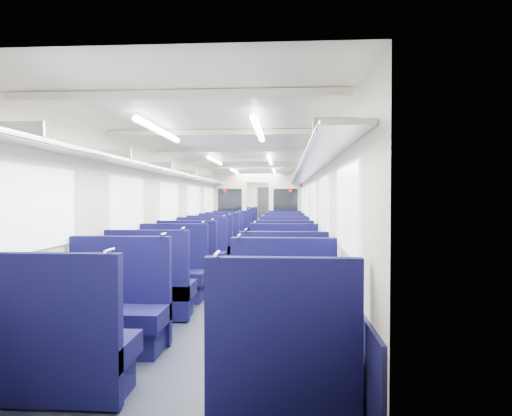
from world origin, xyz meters
The scene contains 41 objects.
floor centered at (0.00, 0.00, 0.00)m, with size 2.80×18.00×0.01m, color black.
ceiling centered at (0.00, 0.00, 2.35)m, with size 2.80×18.00×0.01m, color silver.
wall_left centered at (-1.40, 0.00, 1.18)m, with size 0.02×18.00×2.35m, color beige.
dado_left centered at (-1.39, 0.00, 0.35)m, with size 0.03×17.90×0.70m, color #111037.
wall_right centered at (1.40, 0.00, 1.18)m, with size 0.02×18.00×2.35m, color beige.
dado_right centered at (1.39, 0.00, 0.35)m, with size 0.03×17.90×0.70m, color #111037.
wall_far centered at (0.00, 9.00, 1.18)m, with size 2.80×0.02×2.35m, color beige.
luggage_rack_left centered at (-1.21, 0.00, 1.97)m, with size 0.36×17.40×0.18m.
luggage_rack_right centered at (1.21, 0.00, 1.97)m, with size 0.36×17.40×0.18m.
windows centered at (0.00, -0.46, 1.42)m, with size 2.78×15.60×0.75m.
ceiling_fittings centered at (0.00, -0.26, 2.29)m, with size 2.70×16.06×0.11m.
end_door centered at (0.00, 8.94, 1.00)m, with size 0.75×0.06×2.00m, color black.
bulkhead centered at (0.00, 2.58, 1.23)m, with size 2.80×0.10×2.35m.
seat_0 centered at (-0.83, -8.21, 0.36)m, with size 1.03×0.57×1.16m.
seat_1 centered at (0.83, -8.33, 0.36)m, with size 1.03×0.57×1.16m.
seat_2 centered at (-0.83, -7.11, 0.36)m, with size 1.03×0.57×1.16m.
seat_3 centered at (0.83, -7.18, 0.36)m, with size 1.03×0.57×1.16m.
seat_4 centered at (-0.83, -5.95, 0.36)m, with size 1.03×0.57×1.16m.
seat_5 centered at (0.83, -6.09, 0.36)m, with size 1.03×0.57×1.16m.
seat_6 centered at (-0.83, -4.90, 0.36)m, with size 1.03×0.57×1.16m.
seat_7 centered at (0.83, -4.78, 0.36)m, with size 1.03×0.57×1.16m.
seat_8 centered at (-0.83, -3.73, 0.36)m, with size 1.03×0.57×1.16m.
seat_9 centered at (0.83, -3.59, 0.36)m, with size 1.03×0.57×1.16m.
seat_10 centered at (-0.83, -2.62, 0.36)m, with size 1.03×0.57×1.16m.
seat_11 centered at (0.83, -2.41, 0.36)m, with size 1.03×0.57×1.16m.
seat_12 centered at (-0.83, -1.39, 0.36)m, with size 1.03×0.57×1.16m.
seat_13 centered at (0.83, -1.41, 0.36)m, with size 1.03×0.57×1.16m.
seat_14 centered at (-0.83, -0.28, 0.36)m, with size 1.03×0.57×1.16m.
seat_15 centered at (0.83, -0.15, 0.36)m, with size 1.03×0.57×1.16m.
seat_16 centered at (-0.83, 0.94, 0.36)m, with size 1.03×0.57×1.16m.
seat_17 centered at (0.83, 0.88, 0.36)m, with size 1.03×0.57×1.16m.
seat_18 centered at (-0.83, 1.99, 0.36)m, with size 1.03×0.57×1.16m.
seat_19 centered at (0.83, 1.99, 0.36)m, with size 1.03×0.57×1.16m.
seat_20 centered at (-0.83, 4.23, 0.36)m, with size 1.03×0.57×1.16m.
seat_21 centered at (0.83, 4.21, 0.36)m, with size 1.03×0.57×1.16m.
seat_22 centered at (-0.83, 5.39, 0.36)m, with size 1.03×0.57×1.16m.
seat_23 centered at (0.83, 5.39, 0.36)m, with size 1.03×0.57×1.16m.
seat_24 centered at (-0.83, 6.40, 0.36)m, with size 1.03×0.57×1.16m.
seat_25 centered at (0.83, 6.30, 0.36)m, with size 1.03×0.57×1.16m.
seat_26 centered at (-0.83, 7.49, 0.36)m, with size 1.03×0.57×1.16m.
seat_27 centered at (0.83, 7.65, 0.36)m, with size 1.03×0.57×1.16m.
Camera 1 is at (0.84, -11.41, 1.51)m, focal length 31.31 mm.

